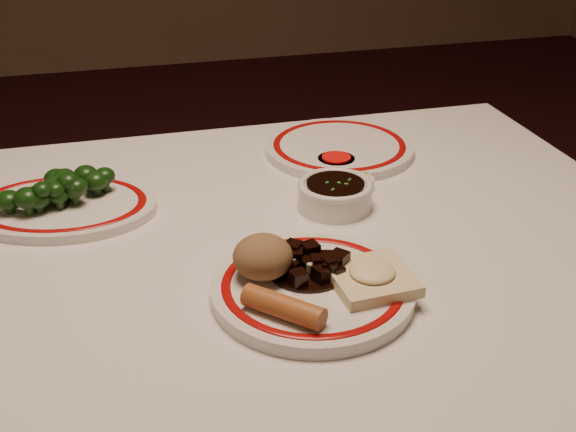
# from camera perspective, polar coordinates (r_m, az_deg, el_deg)

# --- Properties ---
(dining_table) EXTENTS (1.20, 0.90, 0.75)m
(dining_table) POSITION_cam_1_polar(r_m,az_deg,el_deg) (1.06, -2.31, -6.52)
(dining_table) COLOR white
(dining_table) RESTS_ON ground
(main_plate) EXTENTS (0.33, 0.33, 0.02)m
(main_plate) POSITION_cam_1_polar(r_m,az_deg,el_deg) (0.90, 1.98, -5.75)
(main_plate) COLOR silver
(main_plate) RESTS_ON dining_table
(rice_mound) EXTENTS (0.08, 0.08, 0.05)m
(rice_mound) POSITION_cam_1_polar(r_m,az_deg,el_deg) (0.89, -2.00, -3.24)
(rice_mound) COLOR brown
(rice_mound) RESTS_ON main_plate
(spring_roll) EXTENTS (0.09, 0.09, 0.03)m
(spring_roll) POSITION_cam_1_polar(r_m,az_deg,el_deg) (0.83, -0.36, -7.19)
(spring_roll) COLOR #AB5F2A
(spring_roll) RESTS_ON main_plate
(fried_wonton) EXTENTS (0.10, 0.10, 0.03)m
(fried_wonton) POSITION_cam_1_polar(r_m,az_deg,el_deg) (0.89, 6.65, -4.79)
(fried_wonton) COLOR beige
(fried_wonton) RESTS_ON main_plate
(stirfry_heap) EXTENTS (0.10, 0.10, 0.03)m
(stirfry_heap) POSITION_cam_1_polar(r_m,az_deg,el_deg) (0.91, 1.79, -3.81)
(stirfry_heap) COLOR black
(stirfry_heap) RESTS_ON main_plate
(broccoli_plate) EXTENTS (0.33, 0.31, 0.02)m
(broccoli_plate) POSITION_cam_1_polar(r_m,az_deg,el_deg) (1.14, -17.46, 0.75)
(broccoli_plate) COLOR silver
(broccoli_plate) RESTS_ON dining_table
(broccoli_pile) EXTENTS (0.17, 0.11, 0.05)m
(broccoli_pile) POSITION_cam_1_polar(r_m,az_deg,el_deg) (1.13, -17.56, 2.22)
(broccoli_pile) COLOR #23471C
(broccoli_pile) RESTS_ON broccoli_plate
(soy_bowl) EXTENTS (0.11, 0.11, 0.04)m
(soy_bowl) POSITION_cam_1_polar(r_m,az_deg,el_deg) (1.10, 3.74, 1.61)
(soy_bowl) COLOR silver
(soy_bowl) RESTS_ON dining_table
(sweet_sour_dish) EXTENTS (0.06, 0.06, 0.02)m
(sweet_sour_dish) POSITION_cam_1_polar(r_m,az_deg,el_deg) (1.24, 3.83, 4.29)
(sweet_sour_dish) COLOR silver
(sweet_sour_dish) RESTS_ON dining_table
(mustard_dish) EXTENTS (0.06, 0.06, 0.02)m
(mustard_dish) POSITION_cam_1_polar(r_m,az_deg,el_deg) (1.17, 5.23, 2.66)
(mustard_dish) COLOR silver
(mustard_dish) RESTS_ON dining_table
(far_plate) EXTENTS (0.31, 0.31, 0.02)m
(far_plate) POSITION_cam_1_polar(r_m,az_deg,el_deg) (1.30, 4.07, 5.41)
(far_plate) COLOR silver
(far_plate) RESTS_ON dining_table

